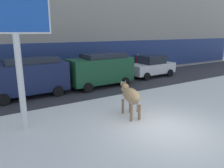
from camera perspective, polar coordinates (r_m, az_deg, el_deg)
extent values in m
plane|color=white|center=(9.04, 14.26, -11.53)|extent=(120.00, 120.00, 0.00)
cube|color=#333338|center=(15.13, -7.30, -0.83)|extent=(60.00, 5.60, 0.01)
cube|color=gray|center=(20.49, -15.51, 20.93)|extent=(44.00, 6.00, 13.00)
cube|color=navy|center=(17.56, -11.59, 6.35)|extent=(43.12, 0.10, 2.80)
ellipsoid|color=tan|center=(9.63, 5.15, -3.06)|extent=(0.90, 1.50, 0.64)
cylinder|color=olive|center=(10.19, 2.94, -6.02)|extent=(0.12, 0.12, 0.70)
cylinder|color=olive|center=(10.34, 4.95, -5.76)|extent=(0.12, 0.12, 0.70)
cylinder|color=olive|center=(9.35, 5.19, -7.93)|extent=(0.12, 0.12, 0.70)
cylinder|color=olive|center=(9.51, 7.36, -7.61)|extent=(0.12, 0.12, 0.70)
cylinder|color=tan|center=(10.24, 3.47, -0.94)|extent=(0.36, 0.52, 0.44)
ellipsoid|color=olive|center=(10.41, 3.01, -0.12)|extent=(0.33, 0.48, 0.28)
cone|color=beige|center=(10.30, 2.54, 0.64)|extent=(0.12, 0.08, 0.15)
cone|color=beige|center=(10.38, 3.67, 0.73)|extent=(0.12, 0.08, 0.15)
cylinder|color=olive|center=(9.13, 6.82, -5.71)|extent=(0.06, 0.06, 0.60)
ellipsoid|color=beige|center=(9.57, 5.54, -5.06)|extent=(0.30, 0.33, 0.20)
cylinder|color=silver|center=(8.86, -23.32, 0.24)|extent=(0.24, 0.24, 3.80)
cube|color=silver|center=(8.69, -25.13, 18.16)|extent=(2.53, 0.43, 1.82)
cube|color=#1E51B2|center=(8.66, -25.10, 18.18)|extent=(2.40, 0.38, 1.70)
cube|color=#19234C|center=(13.55, -21.80, 1.62)|extent=(4.66, 2.06, 1.70)
cube|color=#1E232D|center=(13.45, -20.94, 5.94)|extent=(3.06, 1.78, 0.30)
cylinder|color=black|center=(14.99, -16.75, -0.21)|extent=(0.65, 0.24, 0.64)
cylinder|color=black|center=(13.24, -14.26, -1.87)|extent=(0.65, 0.24, 0.64)
cylinder|color=black|center=(12.62, -27.13, -3.78)|extent=(0.65, 0.24, 0.64)
cube|color=#194C2D|center=(15.07, -3.14, 3.75)|extent=(4.66, 2.06, 1.70)
cube|color=#1E232D|center=(15.08, -2.20, 7.60)|extent=(3.06, 1.78, 0.30)
cylinder|color=black|center=(16.80, -0.38, 1.87)|extent=(0.65, 0.24, 0.64)
cylinder|color=black|center=(15.29, 3.55, 0.64)|extent=(0.65, 0.24, 0.64)
cylinder|color=black|center=(15.40, -9.70, 0.55)|extent=(0.65, 0.24, 0.64)
cylinder|color=black|center=(13.73, -6.42, -0.96)|extent=(0.65, 0.24, 0.64)
cube|color=white|center=(18.75, 10.58, 4.20)|extent=(4.26, 1.91, 0.84)
cube|color=#1E232D|center=(18.64, 10.69, 6.50)|extent=(2.05, 1.62, 0.68)
cylinder|color=black|center=(20.38, 11.56, 3.72)|extent=(0.65, 0.24, 0.64)
cylinder|color=black|center=(19.21, 15.28, 2.90)|extent=(0.65, 0.24, 0.64)
cylinder|color=black|center=(18.56, 5.60, 2.95)|extent=(0.65, 0.24, 0.64)
cylinder|color=black|center=(17.27, 9.31, 2.01)|extent=(0.65, 0.24, 0.64)
cylinder|color=#282833|center=(20.94, 6.81, 4.50)|extent=(0.24, 0.24, 0.88)
cube|color=maroon|center=(20.83, 6.87, 6.56)|extent=(0.36, 0.22, 0.64)
sphere|color=tan|center=(20.78, 6.91, 7.74)|extent=(0.20, 0.20, 0.20)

